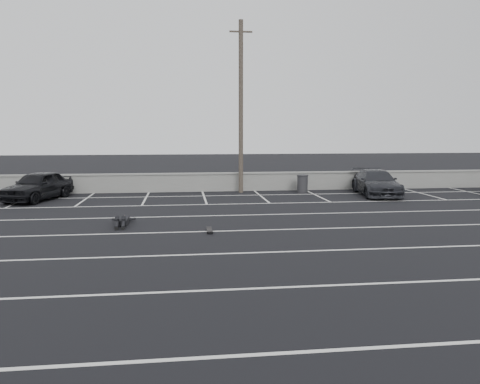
{
  "coord_description": "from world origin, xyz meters",
  "views": [
    {
      "loc": [
        -3.11,
        -12.64,
        3.35
      ],
      "look_at": [
        -0.85,
        5.64,
        1.0
      ],
      "focal_mm": 35.0,
      "sensor_mm": 36.0,
      "label": 1
    }
  ],
  "objects": [
    {
      "name": "ground",
      "position": [
        0.0,
        0.0,
        0.0
      ],
      "size": [
        120.0,
        120.0,
        0.0
      ],
      "primitive_type": "plane",
      "color": "black",
      "rests_on": "ground"
    },
    {
      "name": "seawall",
      "position": [
        0.0,
        14.0,
        0.55
      ],
      "size": [
        50.0,
        0.45,
        1.06
      ],
      "color": "gray",
      "rests_on": "ground"
    },
    {
      "name": "stall_lines",
      "position": [
        -0.08,
        4.41,
        0.0
      ],
      "size": [
        36.0,
        20.05,
        0.01
      ],
      "color": "silver",
      "rests_on": "ground"
    },
    {
      "name": "car_left",
      "position": [
        -10.25,
        11.45,
        0.72
      ],
      "size": [
        3.01,
        4.58,
        1.45
      ],
      "primitive_type": "imported",
      "rotation": [
        0.0,
        0.0,
        -0.33
      ],
      "color": "black",
      "rests_on": "ground"
    },
    {
      "name": "car_right",
      "position": [
        7.21,
        11.2,
        0.68
      ],
      "size": [
        2.53,
        4.88,
        1.35
      ],
      "primitive_type": "imported",
      "rotation": [
        0.0,
        0.0,
        -0.14
      ],
      "color": "#24252A",
      "rests_on": "ground"
    },
    {
      "name": "utility_pole",
      "position": [
        0.13,
        13.2,
        4.74
      ],
      "size": [
        1.25,
        0.25,
        9.36
      ],
      "color": "#4C4238",
      "rests_on": "ground"
    },
    {
      "name": "trash_bin",
      "position": [
        3.57,
        12.78,
        0.5
      ],
      "size": [
        0.8,
        0.8,
        0.99
      ],
      "rotation": [
        0.0,
        0.0,
        -0.27
      ],
      "color": "#2A292C",
      "rests_on": "ground"
    },
    {
      "name": "person",
      "position": [
        -5.33,
        4.76,
        0.23
      ],
      "size": [
        1.02,
        2.36,
        0.46
      ],
      "primitive_type": null,
      "rotation": [
        0.0,
        0.0,
        0.03
      ],
      "color": "black",
      "rests_on": "ground"
    },
    {
      "name": "skateboard",
      "position": [
        -2.23,
        2.89,
        0.06
      ],
      "size": [
        0.19,
        0.69,
        0.08
      ],
      "rotation": [
        0.0,
        0.0,
        0.0
      ],
      "color": "black",
      "rests_on": "ground"
    }
  ]
}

